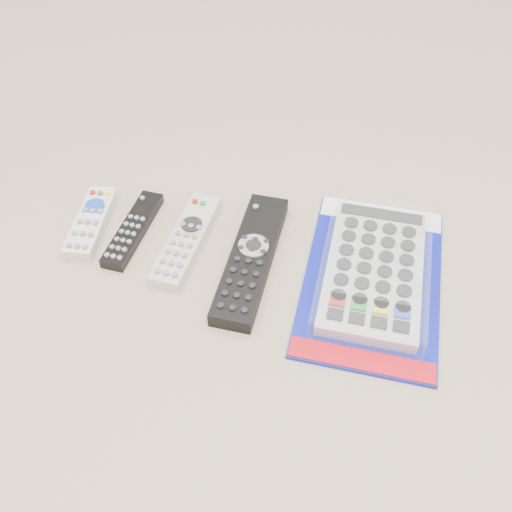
# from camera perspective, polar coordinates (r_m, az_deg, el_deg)

# --- Properties ---
(remote_small_grey) EXTENTS (0.04, 0.14, 0.02)m
(remote_small_grey) POSITION_cam_1_polar(r_m,az_deg,el_deg) (0.91, -16.17, 3.27)
(remote_small_grey) COLOR silver
(remote_small_grey) RESTS_ON ground
(remote_slim_black) EXTENTS (0.06, 0.16, 0.02)m
(remote_slim_black) POSITION_cam_1_polar(r_m,az_deg,el_deg) (0.88, -12.22, 2.59)
(remote_slim_black) COLOR black
(remote_slim_black) RESTS_ON ground
(remote_silver_dvd) EXTENTS (0.08, 0.19, 0.02)m
(remote_silver_dvd) POSITION_cam_1_polar(r_m,az_deg,el_deg) (0.85, -6.96, 1.63)
(remote_silver_dvd) COLOR silver
(remote_silver_dvd) RESTS_ON ground
(remote_large_black) EXTENTS (0.09, 0.25, 0.03)m
(remote_large_black) POSITION_cam_1_polar(r_m,az_deg,el_deg) (0.82, -0.49, -0.24)
(remote_large_black) COLOR black
(remote_large_black) RESTS_ON ground
(jumbo_remote_packaged) EXTENTS (0.23, 0.33, 0.04)m
(jumbo_remote_packaged) POSITION_cam_1_polar(r_m,az_deg,el_deg) (0.81, 11.73, -1.33)
(jumbo_remote_packaged) COLOR #0D1590
(jumbo_remote_packaged) RESTS_ON ground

